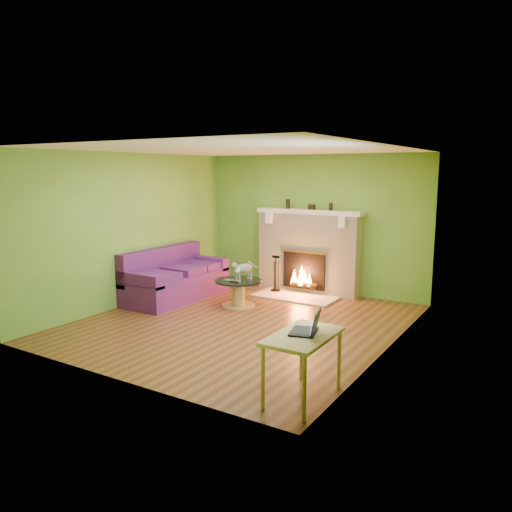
{
  "coord_description": "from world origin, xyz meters",
  "views": [
    {
      "loc": [
        4.05,
        -6.16,
        2.3
      ],
      "look_at": [
        0.01,
        0.4,
        0.98
      ],
      "focal_mm": 35.0,
      "sensor_mm": 36.0,
      "label": 1
    }
  ],
  "objects_px": {
    "sofa": "(174,279)",
    "coffee_table": "(238,291)",
    "desk": "(303,342)",
    "cat": "(244,270)"
  },
  "relations": [
    {
      "from": "sofa",
      "to": "coffee_table",
      "type": "relative_size",
      "value": 2.52
    },
    {
      "from": "desk",
      "to": "cat",
      "type": "relative_size",
      "value": 1.72
    },
    {
      "from": "desk",
      "to": "cat",
      "type": "bearing_deg",
      "value": 132.51
    },
    {
      "from": "sofa",
      "to": "cat",
      "type": "bearing_deg",
      "value": 8.98
    },
    {
      "from": "sofa",
      "to": "desk",
      "type": "bearing_deg",
      "value": -32.64
    },
    {
      "from": "coffee_table",
      "to": "cat",
      "type": "height_order",
      "value": "cat"
    },
    {
      "from": "coffee_table",
      "to": "sofa",
      "type": "bearing_deg",
      "value": -172.64
    },
    {
      "from": "desk",
      "to": "cat",
      "type": "xyz_separation_m",
      "value": [
        -2.43,
        2.66,
        0.02
      ]
    },
    {
      "from": "sofa",
      "to": "cat",
      "type": "xyz_separation_m",
      "value": [
        1.37,
        0.22,
        0.27
      ]
    },
    {
      "from": "sofa",
      "to": "coffee_table",
      "type": "height_order",
      "value": "sofa"
    }
  ]
}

